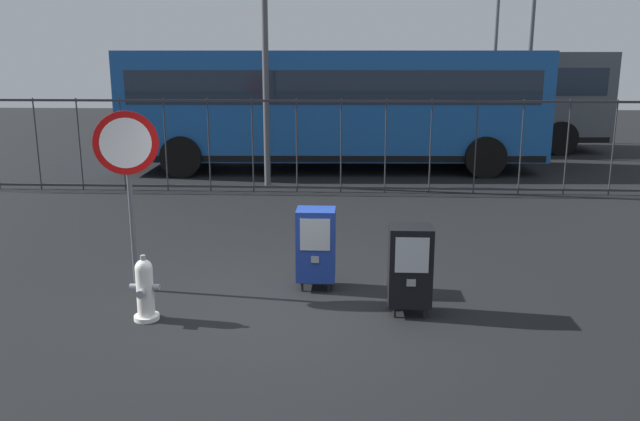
{
  "coord_description": "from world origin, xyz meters",
  "views": [
    {
      "loc": [
        0.7,
        -6.92,
        2.83
      ],
      "look_at": [
        0.3,
        1.2,
        0.9
      ],
      "focal_mm": 36.13,
      "sensor_mm": 36.0,
      "label": 1
    }
  ],
  "objects_px": {
    "newspaper_box_secondary": "(316,244)",
    "bus_near": "(333,103)",
    "fire_hydrant": "(145,290)",
    "bus_far": "(432,95)",
    "street_light_near_right": "(263,30)",
    "street_light_far_right": "(533,7)",
    "stop_sign": "(128,164)",
    "newspaper_box_primary": "(410,265)"
  },
  "relations": [
    {
      "from": "newspaper_box_primary",
      "to": "bus_near",
      "type": "xyz_separation_m",
      "value": [
        -1.17,
        9.74,
        1.14
      ]
    },
    {
      "from": "fire_hydrant",
      "to": "stop_sign",
      "type": "xyz_separation_m",
      "value": [
        -0.42,
        0.91,
        1.25
      ]
    },
    {
      "from": "newspaper_box_primary",
      "to": "newspaper_box_secondary",
      "type": "height_order",
      "value": "same"
    },
    {
      "from": "bus_near",
      "to": "bus_far",
      "type": "xyz_separation_m",
      "value": [
        2.97,
        3.83,
        0.0
      ]
    },
    {
      "from": "bus_near",
      "to": "street_light_near_right",
      "type": "xyz_separation_m",
      "value": [
        -2.6,
        6.29,
        2.08
      ]
    },
    {
      "from": "stop_sign",
      "to": "bus_far",
      "type": "xyz_separation_m",
      "value": [
        5.14,
        13.0,
        0.11
      ]
    },
    {
      "from": "newspaper_box_primary",
      "to": "newspaper_box_secondary",
      "type": "relative_size",
      "value": 1.0
    },
    {
      "from": "newspaper_box_primary",
      "to": "bus_near",
      "type": "bearing_deg",
      "value": 96.86
    },
    {
      "from": "street_light_far_right",
      "to": "stop_sign",
      "type": "bearing_deg",
      "value": -123.97
    },
    {
      "from": "bus_near",
      "to": "fire_hydrant",
      "type": "bearing_deg",
      "value": -102.31
    },
    {
      "from": "newspaper_box_primary",
      "to": "stop_sign",
      "type": "xyz_separation_m",
      "value": [
        -3.34,
        0.57,
        1.03
      ]
    },
    {
      "from": "newspaper_box_primary",
      "to": "street_light_far_right",
      "type": "height_order",
      "value": "street_light_far_right"
    },
    {
      "from": "newspaper_box_primary",
      "to": "bus_far",
      "type": "bearing_deg",
      "value": 82.45
    },
    {
      "from": "fire_hydrant",
      "to": "stop_sign",
      "type": "bearing_deg",
      "value": 114.8
    },
    {
      "from": "street_light_far_right",
      "to": "bus_far",
      "type": "bearing_deg",
      "value": 145.85
    },
    {
      "from": "fire_hydrant",
      "to": "newspaper_box_secondary",
      "type": "distance_m",
      "value": 2.15
    },
    {
      "from": "newspaper_box_secondary",
      "to": "stop_sign",
      "type": "xyz_separation_m",
      "value": [
        -2.24,
        -0.21,
        1.03
      ]
    },
    {
      "from": "fire_hydrant",
      "to": "bus_far",
      "type": "bearing_deg",
      "value": 71.24
    },
    {
      "from": "fire_hydrant",
      "to": "bus_near",
      "type": "relative_size",
      "value": 0.07
    },
    {
      "from": "newspaper_box_primary",
      "to": "stop_sign",
      "type": "bearing_deg",
      "value": 170.3
    },
    {
      "from": "stop_sign",
      "to": "bus_near",
      "type": "bearing_deg",
      "value": 76.68
    },
    {
      "from": "street_light_near_right",
      "to": "stop_sign",
      "type": "bearing_deg",
      "value": -88.42
    },
    {
      "from": "bus_near",
      "to": "street_light_near_right",
      "type": "distance_m",
      "value": 7.12
    },
    {
      "from": "street_light_near_right",
      "to": "street_light_far_right",
      "type": "height_order",
      "value": "street_light_far_right"
    },
    {
      "from": "fire_hydrant",
      "to": "street_light_near_right",
      "type": "bearing_deg",
      "value": 92.96
    },
    {
      "from": "fire_hydrant",
      "to": "bus_near",
      "type": "xyz_separation_m",
      "value": [
        1.75,
        10.07,
        1.36
      ]
    },
    {
      "from": "stop_sign",
      "to": "bus_far",
      "type": "relative_size",
      "value": 0.21
    },
    {
      "from": "bus_near",
      "to": "newspaper_box_secondary",
      "type": "bearing_deg",
      "value": -91.99
    },
    {
      "from": "newspaper_box_secondary",
      "to": "street_light_far_right",
      "type": "distance_m",
      "value": 12.87
    },
    {
      "from": "newspaper_box_secondary",
      "to": "bus_near",
      "type": "height_order",
      "value": "bus_near"
    },
    {
      "from": "fire_hydrant",
      "to": "street_light_near_right",
      "type": "height_order",
      "value": "street_light_near_right"
    },
    {
      "from": "street_light_far_right",
      "to": "newspaper_box_primary",
      "type": "bearing_deg",
      "value": -109.81
    },
    {
      "from": "bus_near",
      "to": "street_light_near_right",
      "type": "height_order",
      "value": "street_light_near_right"
    },
    {
      "from": "newspaper_box_secondary",
      "to": "bus_far",
      "type": "xyz_separation_m",
      "value": [
        2.9,
        12.8,
        1.14
      ]
    },
    {
      "from": "bus_far",
      "to": "street_light_far_right",
      "type": "bearing_deg",
      "value": -37.43
    },
    {
      "from": "bus_far",
      "to": "street_light_far_right",
      "type": "height_order",
      "value": "street_light_far_right"
    },
    {
      "from": "fire_hydrant",
      "to": "street_light_far_right",
      "type": "bearing_deg",
      "value": 59.48
    },
    {
      "from": "newspaper_box_primary",
      "to": "bus_far",
      "type": "xyz_separation_m",
      "value": [
        1.8,
        13.57,
        1.14
      ]
    },
    {
      "from": "stop_sign",
      "to": "street_light_far_right",
      "type": "xyz_separation_m",
      "value": [
        7.63,
        11.32,
        2.61
      ]
    },
    {
      "from": "newspaper_box_secondary",
      "to": "bus_far",
      "type": "height_order",
      "value": "bus_far"
    },
    {
      "from": "fire_hydrant",
      "to": "bus_far",
      "type": "xyz_separation_m",
      "value": [
        4.72,
        13.91,
        1.36
      ]
    },
    {
      "from": "newspaper_box_primary",
      "to": "bus_near",
      "type": "height_order",
      "value": "bus_near"
    }
  ]
}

